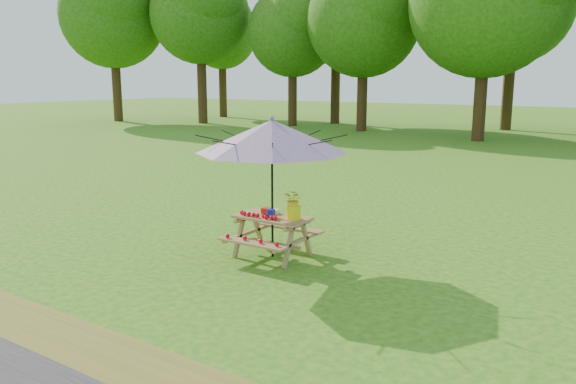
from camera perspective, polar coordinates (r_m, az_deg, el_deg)
The scene contains 6 objects.
ground at distance 9.94m, azimuth -16.42°, elevation -5.58°, with size 120.00×120.00×0.00m, color #206413.
picnic_table at distance 9.06m, azimuth -1.60°, elevation -4.60°, with size 1.20×1.32×0.67m.
patio_umbrella at distance 8.76m, azimuth -1.65°, elevation 5.67°, with size 2.76×2.76×2.27m.
produce_bins at distance 9.03m, azimuth -1.80°, elevation -2.05°, with size 0.32×0.38×0.13m.
tomatoes_row at distance 8.91m, azimuth -3.06°, elevation -2.37°, with size 0.77×0.13×0.07m, color red, non-canonical shape.
flower_bucket at distance 8.73m, azimuth 0.60°, elevation -1.16°, with size 0.33×0.30×0.48m.
Camera 1 is at (7.36, -6.07, 2.81)m, focal length 35.00 mm.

